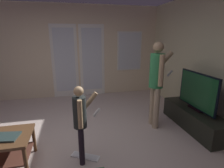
% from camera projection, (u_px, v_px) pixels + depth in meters
% --- Properties ---
extents(ground_plane, '(5.60, 5.59, 0.02)m').
position_uv_depth(ground_plane, '(68.00, 151.00, 2.84)').
color(ground_plane, '#C2AFA6').
extents(wall_back_with_doors, '(5.60, 0.09, 2.66)m').
position_uv_depth(wall_back_with_doors, '(69.00, 53.00, 5.10)').
color(wall_back_with_doors, beige).
rests_on(wall_back_with_doors, ground_plane).
extents(tv_stand, '(0.47, 1.50, 0.39)m').
position_uv_depth(tv_stand, '(194.00, 119.00, 3.48)').
color(tv_stand, black).
rests_on(tv_stand, ground_plane).
extents(flat_screen_tv, '(0.08, 1.00, 0.73)m').
position_uv_depth(flat_screen_tv, '(197.00, 92.00, 3.33)').
color(flat_screen_tv, black).
rests_on(flat_screen_tv, tv_stand).
extents(person_adult, '(0.57, 0.45, 1.67)m').
position_uv_depth(person_adult, '(157.00, 78.00, 3.36)').
color(person_adult, tan).
rests_on(person_adult, ground_plane).
extents(person_child, '(0.39, 0.31, 1.14)m').
position_uv_depth(person_child, '(81.00, 119.00, 2.41)').
color(person_child, black).
rests_on(person_child, ground_plane).
extents(loose_keyboard, '(0.45, 0.33, 0.02)m').
position_uv_depth(loose_keyboard, '(85.00, 156.00, 2.67)').
color(loose_keyboard, white).
rests_on(loose_keyboard, ground_plane).
extents(laptop_closed, '(0.36, 0.29, 0.02)m').
position_uv_depth(laptop_closed, '(6.00, 137.00, 2.34)').
color(laptop_closed, '#2A3A39').
rests_on(laptop_closed, coffee_table).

